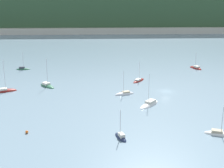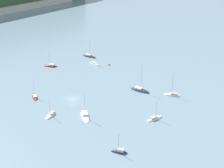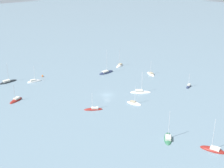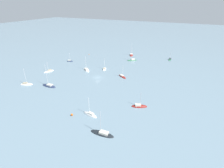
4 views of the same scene
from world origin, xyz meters
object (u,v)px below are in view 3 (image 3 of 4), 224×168
at_px(sailboat_0, 151,74).
at_px(sailboat_11, 8,82).
at_px(sailboat_12, 189,87).
at_px(mooring_buoy_1, 43,76).
at_px(sailboat_3, 140,92).
at_px(sailboat_9, 34,82).
at_px(sailboat_1, 134,104).
at_px(sailboat_10, 93,109).
at_px(sailboat_7, 120,66).
at_px(sailboat_4, 106,73).
at_px(sailboat_2, 168,139).
at_px(sailboat_5, 213,150).
at_px(sailboat_8, 16,100).

height_order(sailboat_0, sailboat_11, sailboat_11).
height_order(sailboat_12, mooring_buoy_1, sailboat_12).
xyz_separation_m(sailboat_3, sailboat_9, (39.69, 27.72, -0.03)).
xyz_separation_m(sailboat_1, sailboat_10, (6.16, 14.84, 0.01)).
xyz_separation_m(sailboat_3, sailboat_7, (31.34, -16.53, -0.03)).
relative_size(sailboat_4, sailboat_12, 1.80).
distance_m(sailboat_11, sailboat_12, 80.21).
bearing_deg(sailboat_2, sailboat_4, 27.61).
distance_m(sailboat_9, sailboat_12, 68.53).
relative_size(sailboat_5, sailboat_9, 1.28).
xyz_separation_m(sailboat_3, sailboat_5, (-43.32, 14.12, -0.02)).
bearing_deg(sailboat_3, sailboat_9, 164.94).
distance_m(sailboat_5, sailboat_12, 48.35).
height_order(sailboat_9, sailboat_11, sailboat_11).
relative_size(sailboat_7, sailboat_9, 1.14).
xyz_separation_m(sailboat_5, sailboat_12, (34.04, -34.34, 0.03)).
bearing_deg(sailboat_7, mooring_buoy_1, -40.77).
bearing_deg(sailboat_5, sailboat_8, 2.98).
bearing_deg(sailboat_8, sailboat_4, 158.04).
bearing_deg(sailboat_4, sailboat_9, 160.08).
xyz_separation_m(sailboat_5, sailboat_7, (74.66, -30.66, -0.01)).
distance_m(sailboat_0, sailboat_1, 34.28).
bearing_deg(sailboat_12, sailboat_3, -45.58).
bearing_deg(sailboat_7, sailboat_9, -34.46).
bearing_deg(sailboat_3, sailboat_4, 120.84).
bearing_deg(sailboat_0, sailboat_9, 80.29).
height_order(sailboat_3, sailboat_4, sailboat_4).
height_order(sailboat_0, sailboat_4, sailboat_4).
bearing_deg(sailboat_10, sailboat_8, -19.40).
relative_size(sailboat_3, sailboat_7, 0.99).
height_order(sailboat_7, mooring_buoy_1, sailboat_7).
relative_size(sailboat_9, sailboat_10, 1.13).
bearing_deg(sailboat_3, sailboat_0, 71.94).
bearing_deg(sailboat_11, sailboat_9, -40.64).
relative_size(sailboat_0, sailboat_10, 0.96).
distance_m(sailboat_2, sailboat_7, 71.82).
height_order(sailboat_2, sailboat_7, sailboat_2).
height_order(sailboat_1, sailboat_4, sailboat_4).
relative_size(sailboat_3, sailboat_4, 0.77).
relative_size(sailboat_0, sailboat_2, 0.71).
relative_size(sailboat_7, sailboat_12, 1.39).
relative_size(sailboat_0, sailboat_1, 0.89).
relative_size(sailboat_0, sailboat_4, 0.58).
bearing_deg(sailboat_2, sailboat_3, 17.70).
distance_m(sailboat_1, sailboat_2, 26.66).
xyz_separation_m(sailboat_5, sailboat_8, (69.29, 28.64, 0.00)).
distance_m(sailboat_0, sailboat_8, 63.73).
bearing_deg(sailboat_8, mooring_buoy_1, -165.02).
bearing_deg(sailboat_9, sailboat_7, 0.24).
bearing_deg(sailboat_3, mooring_buoy_1, 156.77).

